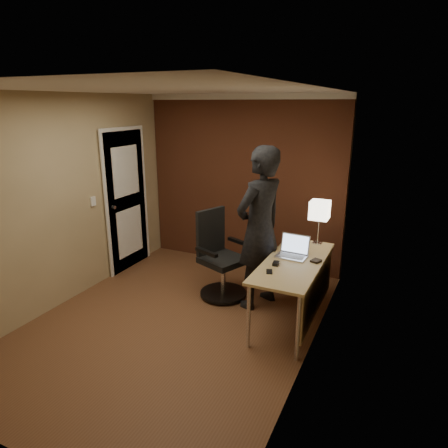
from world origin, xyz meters
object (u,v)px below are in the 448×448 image
(mouse, at_px, (276,263))
(person, at_px, (260,229))
(desk_lamp, at_px, (320,211))
(laptop, at_px, (293,250))
(wallet, at_px, (316,261))
(phone, at_px, (269,272))
(office_chair, at_px, (219,260))
(desk, at_px, (300,273))

(mouse, relative_size, person, 0.05)
(desk_lamp, height_order, laptop, desk_lamp)
(wallet, bearing_deg, desk_lamp, 101.07)
(laptop, relative_size, mouse, 3.46)
(laptop, distance_m, wallet, 0.29)
(phone, height_order, person, person)
(desk_lamp, bearing_deg, laptop, -107.25)
(phone, bearing_deg, mouse, 69.53)
(office_chair, bearing_deg, mouse, -26.32)
(laptop, distance_m, office_chair, 1.02)
(mouse, bearing_deg, wallet, 29.70)
(desk_lamp, xyz_separation_m, wallet, (0.12, -0.59, -0.41))
(office_chair, relative_size, person, 0.56)
(wallet, relative_size, person, 0.06)
(mouse, xyz_separation_m, phone, (-0.00, -0.21, -0.01))
(wallet, distance_m, office_chair, 1.28)
(phone, bearing_deg, desk, 41.14)
(wallet, bearing_deg, mouse, -144.20)
(laptop, bearing_deg, phone, -99.96)
(office_chair, distance_m, person, 0.72)
(desk, relative_size, laptop, 4.34)
(person, bearing_deg, wallet, 100.52)
(laptop, distance_m, mouse, 0.35)
(desk, distance_m, office_chair, 1.12)
(desk, xyz_separation_m, person, (-0.56, 0.22, 0.37))
(person, bearing_deg, laptop, 102.75)
(desk_lamp, relative_size, mouse, 5.35)
(laptop, distance_m, phone, 0.56)
(laptop, bearing_deg, wallet, -14.62)
(desk, xyz_separation_m, wallet, (0.15, 0.08, 0.14))
(mouse, bearing_deg, laptop, 68.56)
(desk, height_order, laptop, laptop)
(phone, bearing_deg, desk_lamp, 56.80)
(desk_lamp, distance_m, mouse, 0.98)
(person, bearing_deg, phone, 50.36)
(desk_lamp, relative_size, person, 0.28)
(desk_lamp, distance_m, phone, 1.17)
(laptop, height_order, phone, laptop)
(mouse, bearing_deg, person, 123.70)
(desk, xyz_separation_m, office_chair, (-1.09, 0.24, -0.12))
(desk_lamp, bearing_deg, mouse, -106.50)
(desk, xyz_separation_m, phone, (-0.22, -0.40, 0.13))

